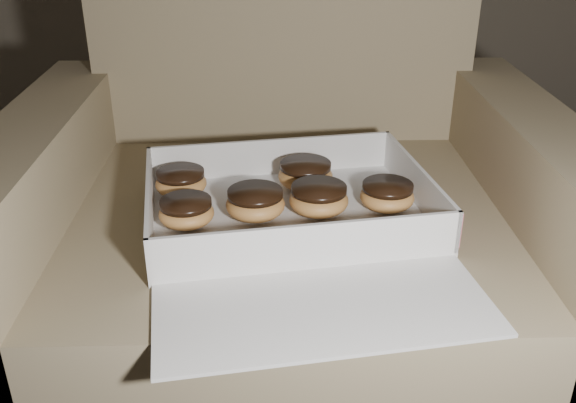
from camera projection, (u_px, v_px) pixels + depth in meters
The scene contains 12 objects.
armchair at pixel (287, 251), 1.13m from camera, with size 0.89×0.75×0.93m.
bakery_box at pixel (296, 223), 0.93m from camera, with size 0.48×0.54×0.07m.
donut_a at pixel (181, 182), 1.02m from camera, with size 0.08×0.08×0.04m.
donut_b at pixel (387, 195), 0.97m from camera, with size 0.08×0.08×0.04m.
donut_c at pixel (305, 174), 1.04m from camera, with size 0.09×0.09×0.04m.
donut_d at pixel (319, 199), 0.96m from camera, with size 0.09×0.09×0.04m.
donut_e at pixel (186, 212), 0.93m from camera, with size 0.08×0.08×0.04m.
donut_f at pixel (255, 203), 0.95m from camera, with size 0.09×0.09×0.04m.
crumb_a at pixel (342, 237), 0.90m from camera, with size 0.01×0.01×0.00m, color black.
crumb_b at pixel (350, 224), 0.93m from camera, with size 0.01×0.01×0.00m, color black.
crumb_c at pixel (369, 238), 0.90m from camera, with size 0.01×0.01×0.00m, color black.
crumb_d at pixel (235, 253), 0.86m from camera, with size 0.01×0.01×0.00m, color black.
Camera 1 is at (-0.19, 0.03, 0.87)m, focal length 40.00 mm.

